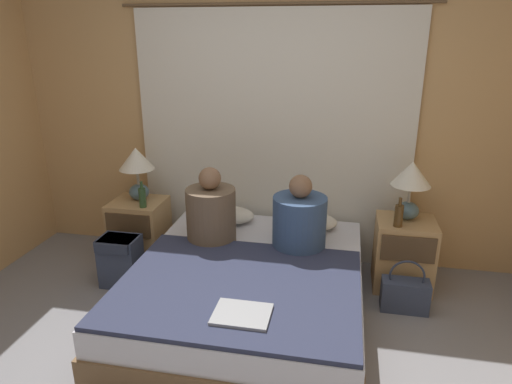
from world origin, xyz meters
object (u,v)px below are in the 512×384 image
at_px(beer_bottle_on_right_stand, 399,215).
at_px(handbag_on_floor, 405,294).
at_px(lamp_right, 411,181).
at_px(beer_bottle_on_left_stand, 142,197).
at_px(nightstand_right, 403,254).
at_px(laptop_on_bed, 242,314).
at_px(nightstand_left, 140,231).
at_px(lamp_left, 137,165).
at_px(pillow_right, 308,221).
at_px(bed, 248,291).
at_px(person_right_in_bed, 299,220).
at_px(pillow_left, 226,215).
at_px(backpack_on_floor, 120,258).
at_px(person_left_in_bed, 211,212).

xyz_separation_m(beer_bottle_on_right_stand, handbag_on_floor, (0.07, -0.24, -0.52)).
bearing_deg(lamp_right, beer_bottle_on_left_stand, -175.48).
height_order(nightstand_right, handbag_on_floor, nightstand_right).
bearing_deg(laptop_on_bed, nightstand_left, 133.68).
xyz_separation_m(nightstand_right, lamp_left, (-2.26, 0.05, 0.59)).
bearing_deg(handbag_on_floor, nightstand_left, 170.92).
distance_m(lamp_left, pillow_right, 1.54).
height_order(bed, nightstand_right, nightstand_right).
bearing_deg(laptop_on_bed, beer_bottle_on_right_stand, 51.20).
bearing_deg(handbag_on_floor, beer_bottle_on_right_stand, 107.23).
distance_m(pillow_right, person_right_in_bed, 0.42).
bearing_deg(handbag_on_floor, pillow_left, 163.04).
bearing_deg(lamp_right, nightstand_left, -178.69).
height_order(pillow_left, laptop_on_bed, pillow_left).
relative_size(pillow_right, handbag_on_floor, 1.18).
xyz_separation_m(lamp_left, pillow_left, (0.78, 0.04, -0.41)).
distance_m(lamp_right, pillow_right, 0.88).
distance_m(bed, laptop_on_bed, 0.69).
distance_m(pillow_left, beer_bottle_on_right_stand, 1.42).
bearing_deg(nightstand_left, pillow_right, 3.47).
bearing_deg(beer_bottle_on_left_stand, lamp_left, 122.86).
bearing_deg(bed, pillow_left, 115.38).
height_order(nightstand_right, pillow_left, nightstand_right).
relative_size(nightstand_right, lamp_right, 1.22).
bearing_deg(person_right_in_bed, lamp_right, 23.47).
bearing_deg(handbag_on_floor, nightstand_right, 88.54).
bearing_deg(person_right_in_bed, bed, -131.99).
xyz_separation_m(pillow_right, beer_bottle_on_right_stand, (0.69, -0.21, 0.19)).
height_order(lamp_left, pillow_right, lamp_left).
relative_size(bed, nightstand_right, 3.35).
height_order(backpack_on_floor, handbag_on_floor, backpack_on_floor).
relative_size(lamp_left, laptop_on_bed, 1.43).
relative_size(beer_bottle_on_left_stand, beer_bottle_on_right_stand, 0.98).
bearing_deg(beer_bottle_on_left_stand, lamp_right, 4.52).
distance_m(nightstand_left, lamp_right, 2.33).
relative_size(lamp_right, pillow_right, 0.96).
bearing_deg(bed, lamp_right, 31.99).
bearing_deg(beer_bottle_on_left_stand, laptop_on_bed, -46.24).
xyz_separation_m(person_right_in_bed, beer_bottle_on_left_stand, (-1.34, 0.18, 0.03)).
distance_m(nightstand_left, pillow_right, 1.49).
bearing_deg(pillow_right, beer_bottle_on_right_stand, -16.74).
xyz_separation_m(person_right_in_bed, handbag_on_floor, (0.80, -0.06, -0.50)).
distance_m(pillow_left, person_right_in_bed, 0.79).
bearing_deg(person_left_in_bed, beer_bottle_on_left_stand, 164.33).
xyz_separation_m(lamp_right, pillow_left, (-1.48, 0.04, -0.41)).
bearing_deg(beer_bottle_on_right_stand, pillow_left, 171.52).
xyz_separation_m(bed, handbag_on_floor, (1.12, 0.29, -0.07)).
distance_m(lamp_left, handbag_on_floor, 2.40).
height_order(bed, beer_bottle_on_right_stand, beer_bottle_on_right_stand).
height_order(pillow_left, person_right_in_bed, person_right_in_bed).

